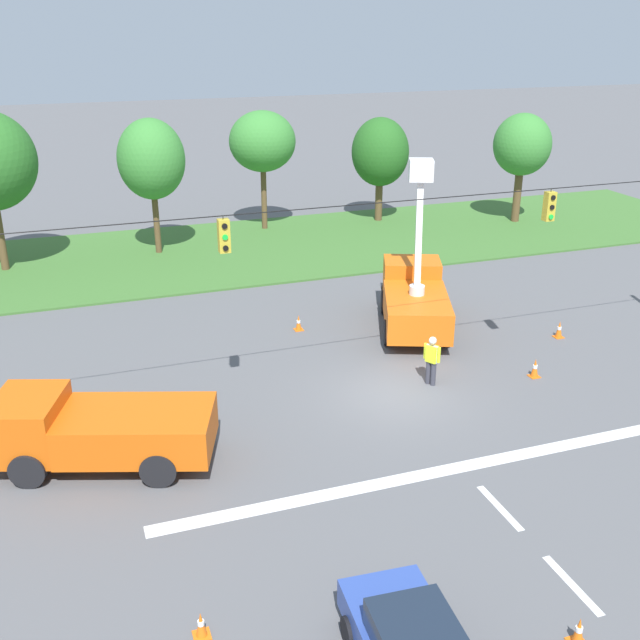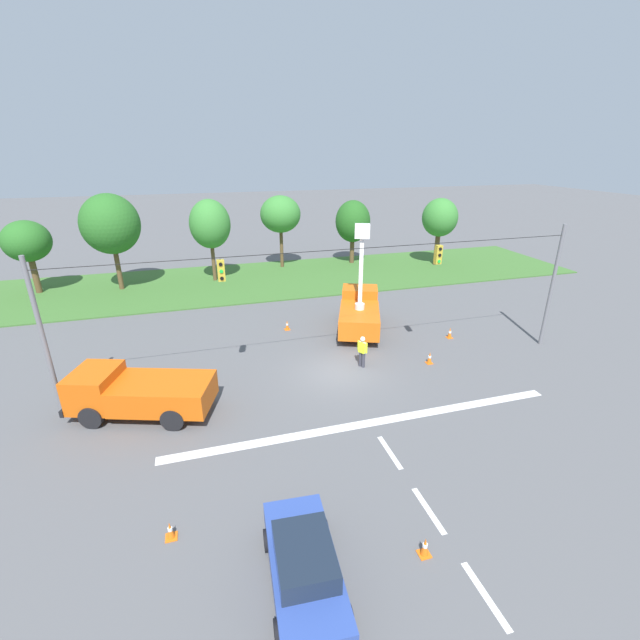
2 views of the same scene
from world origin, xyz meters
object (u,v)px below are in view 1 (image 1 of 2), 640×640
tree_far_east (380,152)px  traffic_cone_near_bucket (579,631)px  tree_east (262,142)px  road_worker (432,358)px  tree_centre (151,160)px  traffic_cone_foreground_right (201,625)px  traffic_cone_mid_left (535,368)px  utility_truck_support_near (97,429)px  traffic_cone_foreground_left (299,323)px  tree_east_end (522,145)px  traffic_cone_mid_right (559,329)px  utility_truck_bucket_lift (415,296)px

tree_far_east → traffic_cone_near_bucket: 34.00m
tree_east → tree_far_east: tree_east is taller
tree_east → road_worker: 21.86m
tree_centre → road_worker: bearing=-70.2°
traffic_cone_foreground_right → traffic_cone_mid_left: size_ratio=0.88×
utility_truck_support_near → traffic_cone_foreground_left: utility_truck_support_near is taller
tree_east_end → traffic_cone_foreground_left: size_ratio=10.25×
traffic_cone_foreground_right → traffic_cone_mid_right: (16.29, 10.65, 0.05)m
utility_truck_bucket_lift → traffic_cone_foreground_right: 17.68m
traffic_cone_mid_left → traffic_cone_near_bucket: traffic_cone_mid_left is taller
traffic_cone_mid_right → tree_east: bearing=109.0°
utility_truck_bucket_lift → road_worker: (-1.70, -4.86, -0.36)m
road_worker → traffic_cone_mid_left: 3.84m
tree_centre → traffic_cone_mid_left: 22.40m
traffic_cone_near_bucket → traffic_cone_foreground_left: bearing=91.1°
tree_far_east → utility_truck_support_near: size_ratio=0.96×
utility_truck_support_near → traffic_cone_foreground_right: 7.50m
tree_east → traffic_cone_foreground_right: size_ratio=11.47×
tree_far_east → tree_east_end: size_ratio=0.96×
tree_east_end → utility_truck_support_near: tree_east_end is taller
tree_east_end → traffic_cone_near_bucket: (-17.47, -29.35, -4.40)m
tree_centre → utility_truck_support_near: (-4.41, -19.94, -3.91)m
tree_east → traffic_cone_mid_left: bearing=-80.4°
utility_truck_support_near → tree_east_end: bearing=36.6°
tree_centre → tree_east: 7.25m
tree_far_east → traffic_cone_foreground_right: (-16.76, -29.69, -3.95)m
traffic_cone_mid_right → utility_truck_support_near: bearing=-169.3°
road_worker → tree_centre: bearing=109.8°
tree_east → traffic_cone_near_bucket: tree_east is taller
utility_truck_bucket_lift → tree_east: bearing=96.0°
tree_east → traffic_cone_mid_left: (3.75, -22.15, -4.83)m
tree_centre → traffic_cone_foreground_right: 27.81m
tree_centre → road_worker: 20.15m
tree_far_east → traffic_cone_foreground_right: size_ratio=10.46×
tree_east_end → traffic_cone_mid_right: tree_east_end is taller
tree_centre → tree_far_east: bearing=10.0°
tree_far_east → traffic_cone_mid_left: tree_far_east is taller
traffic_cone_foreground_left → road_worker: bearing=-65.1°
traffic_cone_foreground_right → road_worker: bearing=42.0°
utility_truck_bucket_lift → traffic_cone_foreground_right: bearing=-130.0°
utility_truck_support_near → traffic_cone_mid_right: (17.75, 3.34, -0.78)m
tree_east_end → traffic_cone_near_bucket: size_ratio=10.37×
tree_east_end → utility_truck_bucket_lift: (-13.28, -13.14, -3.34)m
tree_centre → tree_east: tree_centre is taller
traffic_cone_foreground_left → utility_truck_support_near: bearing=-138.0°
road_worker → traffic_cone_mid_right: (6.66, 1.98, -0.67)m
road_worker → traffic_cone_mid_left: bearing=-10.6°
tree_east → traffic_cone_foreground_right: tree_east is taller
tree_east_end → traffic_cone_mid_right: size_ratio=9.59×
tree_east_end → utility_truck_bucket_lift: 18.98m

